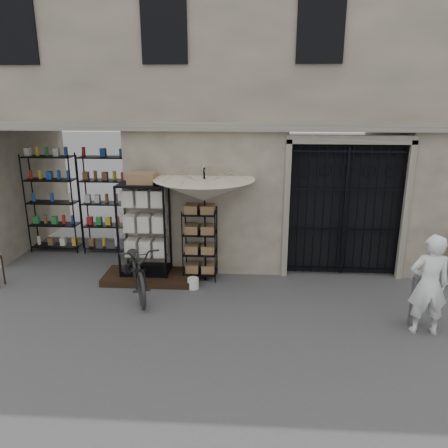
# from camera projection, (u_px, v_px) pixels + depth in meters

# --- Properties ---
(ground) EXTENTS (80.00, 80.00, 0.00)m
(ground) POSITION_uv_depth(u_px,v_px,m) (263.00, 319.00, 7.87)
(ground) COLOR #27272A
(ground) RESTS_ON ground
(main_building) EXTENTS (14.00, 4.00, 9.00)m
(main_building) POSITION_uv_depth(u_px,v_px,m) (264.00, 67.00, 10.41)
(main_building) COLOR gray
(main_building) RESTS_ON ground
(shop_recess) EXTENTS (3.00, 1.70, 3.00)m
(shop_recess) POSITION_uv_depth(u_px,v_px,m) (73.00, 198.00, 10.39)
(shop_recess) COLOR black
(shop_recess) RESTS_ON ground
(shop_shelving) EXTENTS (2.70, 0.50, 2.50)m
(shop_shelving) POSITION_uv_depth(u_px,v_px,m) (80.00, 204.00, 10.94)
(shop_shelving) COLOR black
(shop_shelving) RESTS_ON ground
(iron_gate) EXTENTS (2.50, 0.21, 3.00)m
(iron_gate) POSITION_uv_depth(u_px,v_px,m) (343.00, 208.00, 9.51)
(iron_gate) COLOR black
(iron_gate) RESTS_ON ground
(step_platform) EXTENTS (2.00, 0.90, 0.15)m
(step_platform) POSITION_uv_depth(u_px,v_px,m) (151.00, 277.00, 9.47)
(step_platform) COLOR black
(step_platform) RESTS_ON ground
(display_cabinet) EXTENTS (1.00, 0.63, 2.13)m
(display_cabinet) POSITION_uv_depth(u_px,v_px,m) (145.00, 234.00, 9.28)
(display_cabinet) COLOR black
(display_cabinet) RESTS_ON step_platform
(wire_rack) EXTENTS (0.83, 0.72, 1.57)m
(wire_rack) POSITION_uv_depth(u_px,v_px,m) (200.00, 245.00, 9.39)
(wire_rack) COLOR black
(wire_rack) RESTS_ON ground
(market_umbrella) EXTENTS (2.26, 2.28, 2.96)m
(market_umbrella) POSITION_uv_depth(u_px,v_px,m) (204.00, 184.00, 8.89)
(market_umbrella) COLOR black
(market_umbrella) RESTS_ON ground
(white_bucket) EXTENTS (0.27, 0.27, 0.22)m
(white_bucket) POSITION_uv_depth(u_px,v_px,m) (193.00, 283.00, 9.07)
(white_bucket) COLOR silver
(white_bucket) RESTS_ON ground
(bicycle) EXTENTS (1.09, 1.30, 2.10)m
(bicycle) POSITION_uv_depth(u_px,v_px,m) (139.00, 293.00, 8.90)
(bicycle) COLOR black
(bicycle) RESTS_ON ground
(steel_bollard) EXTENTS (0.20, 0.20, 0.91)m
(steel_bollard) POSITION_uv_depth(u_px,v_px,m) (415.00, 301.00, 7.53)
(steel_bollard) COLOR slate
(steel_bollard) RESTS_ON ground
(shopkeeper) EXTENTS (0.71, 1.77, 0.42)m
(shopkeeper) POSITION_uv_depth(u_px,v_px,m) (422.00, 332.00, 7.43)
(shopkeeper) COLOR silver
(shopkeeper) RESTS_ON ground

